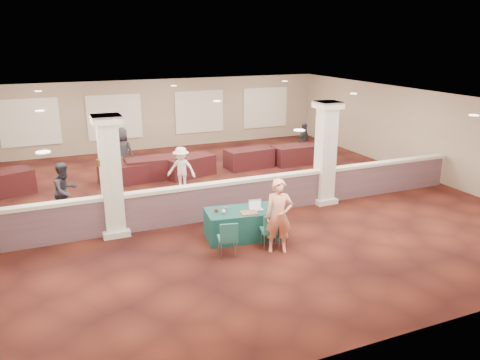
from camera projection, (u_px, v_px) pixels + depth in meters
name	position (u px, v px, depth m)	size (l,w,h in m)	color
ground	(219.00, 200.00, 15.16)	(16.00, 16.00, 0.00)	#4C1C13
wall_back	(158.00, 114.00, 21.73)	(16.00, 0.04, 3.20)	gray
wall_front	(387.00, 258.00, 7.65)	(16.00, 0.04, 3.20)	gray
wall_right	(416.00, 132.00, 17.66)	(0.04, 16.00, 3.20)	gray
ceiling	(217.00, 101.00, 14.22)	(16.00, 16.00, 0.02)	white
partition_wall	(236.00, 197.00, 13.67)	(15.60, 0.28, 1.10)	#573B43
column_left	(111.00, 175.00, 12.06)	(0.72, 0.72, 3.20)	beige
column_right	(325.00, 152.00, 14.47)	(0.72, 0.72, 3.20)	beige
sconce_left	(98.00, 163.00, 11.85)	(0.12, 0.12, 0.18)	brown
sconce_right	(121.00, 161.00, 12.06)	(0.12, 0.12, 0.18)	brown
near_table	(244.00, 224.00, 12.24)	(1.97, 0.99, 0.76)	#0E352F
conf_chair_main	(271.00, 228.00, 11.53)	(0.55, 0.56, 0.91)	#205F5E
conf_chair_side	(228.00, 236.00, 11.08)	(0.53, 0.53, 0.90)	#205F5E
woman	(279.00, 216.00, 11.28)	(0.66, 0.44, 1.84)	#FF896E
far_table_front_left	(124.00, 174.00, 16.77)	(1.70, 0.85, 0.69)	black
far_table_front_center	(189.00, 166.00, 17.67)	(1.86, 0.93, 0.75)	black
far_table_front_right	(295.00, 154.00, 19.36)	(1.88, 0.94, 0.76)	black
far_table_back_left	(0.00, 184.00, 15.45)	(1.98, 0.99, 0.80)	black
far_table_back_center	(153.00, 168.00, 17.34)	(1.94, 0.97, 0.79)	black
far_table_back_right	(249.00, 158.00, 18.79)	(1.89, 0.95, 0.77)	black
attendee_a	(65.00, 191.00, 13.38)	(0.80, 0.45, 1.67)	black
attendee_b	(181.00, 169.00, 15.87)	(0.97, 0.45, 1.52)	silver
attendee_c	(304.00, 141.00, 20.12)	(0.90, 0.43, 1.53)	black
attendee_d	(122.00, 152.00, 17.44)	(0.92, 0.50, 1.86)	black
laptop_base	(256.00, 209.00, 12.15)	(0.34, 0.24, 0.02)	silver
laptop_screen	(255.00, 203.00, 12.23)	(0.34, 0.01, 0.23)	silver
screen_glow	(255.00, 204.00, 12.23)	(0.31, 0.00, 0.20)	silver
knitting	(249.00, 213.00, 11.90)	(0.42, 0.31, 0.03)	#B75D1D
yarn_cream	(224.00, 211.00, 11.87)	(0.11, 0.11, 0.11)	beige
yarn_red	(216.00, 210.00, 11.97)	(0.10, 0.10, 0.10)	maroon
yarn_grey	(225.00, 208.00, 12.11)	(0.11, 0.11, 0.11)	#525257
scissors	(272.00, 211.00, 12.03)	(0.12, 0.03, 0.01)	#B5131F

